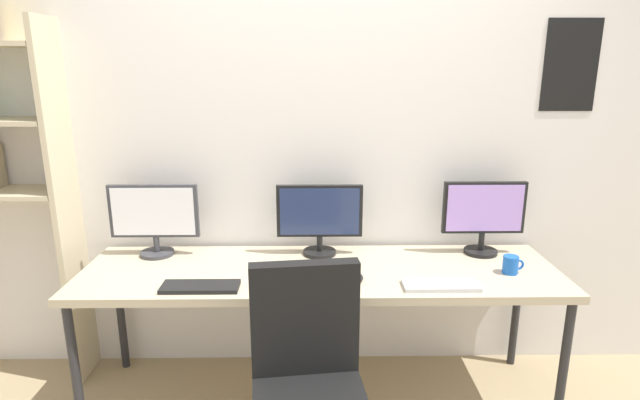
# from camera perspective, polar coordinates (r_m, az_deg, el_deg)

# --- Properties ---
(wall_back) EXTENTS (4.82, 0.11, 2.60)m
(wall_back) POSITION_cam_1_polar(r_m,az_deg,el_deg) (2.85, -0.08, 6.02)
(wall_back) COLOR silver
(wall_back) RESTS_ON ground_plane
(desk) EXTENTS (2.42, 0.68, 0.74)m
(desk) POSITION_cam_1_polar(r_m,az_deg,el_deg) (2.61, 0.02, -8.76)
(desk) COLOR tan
(desk) RESTS_ON ground_plane
(monitor_left) EXTENTS (0.47, 0.18, 0.39)m
(monitor_left) POSITION_cam_1_polar(r_m,az_deg,el_deg) (2.85, -18.24, -1.79)
(monitor_left) COLOR #38383D
(monitor_left) RESTS_ON desk
(monitor_center) EXTENTS (0.46, 0.18, 0.39)m
(monitor_center) POSITION_cam_1_polar(r_m,az_deg,el_deg) (2.72, -0.05, -1.89)
(monitor_center) COLOR black
(monitor_center) RESTS_ON desk
(monitor_right) EXTENTS (0.44, 0.18, 0.40)m
(monitor_right) POSITION_cam_1_polar(r_m,az_deg,el_deg) (2.87, 18.02, -1.50)
(monitor_right) COLOR black
(monitor_right) RESTS_ON desk
(keyboard_left) EXTENTS (0.36, 0.13, 0.02)m
(keyboard_left) POSITION_cam_1_polar(r_m,az_deg,el_deg) (2.43, -13.39, -9.52)
(keyboard_left) COLOR black
(keyboard_left) RESTS_ON desk
(keyboard_right) EXTENTS (0.35, 0.13, 0.02)m
(keyboard_right) POSITION_cam_1_polar(r_m,az_deg,el_deg) (2.45, 13.49, -9.36)
(keyboard_right) COLOR silver
(keyboard_right) RESTS_ON desk
(computer_mouse) EXTENTS (0.06, 0.10, 0.03)m
(computer_mouse) POSITION_cam_1_polar(r_m,az_deg,el_deg) (2.46, 4.25, -8.72)
(computer_mouse) COLOR black
(computer_mouse) RESTS_ON desk
(coffee_mug) EXTENTS (0.11, 0.08, 0.09)m
(coffee_mug) POSITION_cam_1_polar(r_m,az_deg,el_deg) (2.70, 20.80, -6.86)
(coffee_mug) COLOR blue
(coffee_mug) RESTS_ON desk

